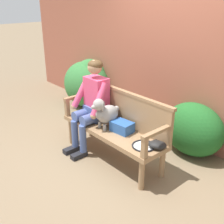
{
  "coord_description": "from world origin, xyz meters",
  "views": [
    {
      "loc": [
        2.56,
        -2.23,
        2.15
      ],
      "look_at": [
        0.0,
        0.0,
        0.71
      ],
      "focal_mm": 44.64,
      "sensor_mm": 36.0,
      "label": 1
    }
  ],
  "objects_px": {
    "baseball_glove": "(157,145)",
    "sports_bag": "(122,127)",
    "tennis_racket": "(145,145)",
    "garden_bench": "(112,133)",
    "person_seated": "(92,102)",
    "dog_on_bench": "(105,113)"
  },
  "relations": [
    {
      "from": "baseball_glove",
      "to": "sports_bag",
      "type": "bearing_deg",
      "value": 148.78
    },
    {
      "from": "tennis_racket",
      "to": "sports_bag",
      "type": "distance_m",
      "value": 0.47
    },
    {
      "from": "garden_bench",
      "to": "sports_bag",
      "type": "height_order",
      "value": "sports_bag"
    },
    {
      "from": "person_seated",
      "to": "baseball_glove",
      "type": "relative_size",
      "value": 6.04
    },
    {
      "from": "person_seated",
      "to": "sports_bag",
      "type": "height_order",
      "value": "person_seated"
    },
    {
      "from": "baseball_glove",
      "to": "sports_bag",
      "type": "xyz_separation_m",
      "value": [
        -0.59,
        -0.02,
        0.03
      ]
    },
    {
      "from": "tennis_racket",
      "to": "garden_bench",
      "type": "bearing_deg",
      "value": -179.48
    },
    {
      "from": "tennis_racket",
      "to": "baseball_glove",
      "type": "height_order",
      "value": "baseball_glove"
    },
    {
      "from": "sports_bag",
      "to": "tennis_racket",
      "type": "bearing_deg",
      "value": -5.47
    },
    {
      "from": "sports_bag",
      "to": "baseball_glove",
      "type": "bearing_deg",
      "value": 1.76
    },
    {
      "from": "dog_on_bench",
      "to": "tennis_racket",
      "type": "height_order",
      "value": "dog_on_bench"
    },
    {
      "from": "dog_on_bench",
      "to": "baseball_glove",
      "type": "height_order",
      "value": "dog_on_bench"
    },
    {
      "from": "garden_bench",
      "to": "person_seated",
      "type": "relative_size",
      "value": 1.24
    },
    {
      "from": "person_seated",
      "to": "garden_bench",
      "type": "bearing_deg",
      "value": 1.65
    },
    {
      "from": "person_seated",
      "to": "baseball_glove",
      "type": "height_order",
      "value": "person_seated"
    },
    {
      "from": "garden_bench",
      "to": "dog_on_bench",
      "type": "xyz_separation_m",
      "value": [
        -0.09,
        -0.04,
        0.28
      ]
    },
    {
      "from": "tennis_racket",
      "to": "baseball_glove",
      "type": "relative_size",
      "value": 2.6
    },
    {
      "from": "garden_bench",
      "to": "sports_bag",
      "type": "relative_size",
      "value": 5.88
    },
    {
      "from": "person_seated",
      "to": "sports_bag",
      "type": "relative_size",
      "value": 4.74
    },
    {
      "from": "tennis_racket",
      "to": "sports_bag",
      "type": "xyz_separation_m",
      "value": [
        -0.46,
        0.04,
        0.06
      ]
    },
    {
      "from": "garden_bench",
      "to": "sports_bag",
      "type": "distance_m",
      "value": 0.2
    },
    {
      "from": "dog_on_bench",
      "to": "tennis_racket",
      "type": "xyz_separation_m",
      "value": [
        0.7,
        0.05,
        -0.21
      ]
    }
  ]
}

